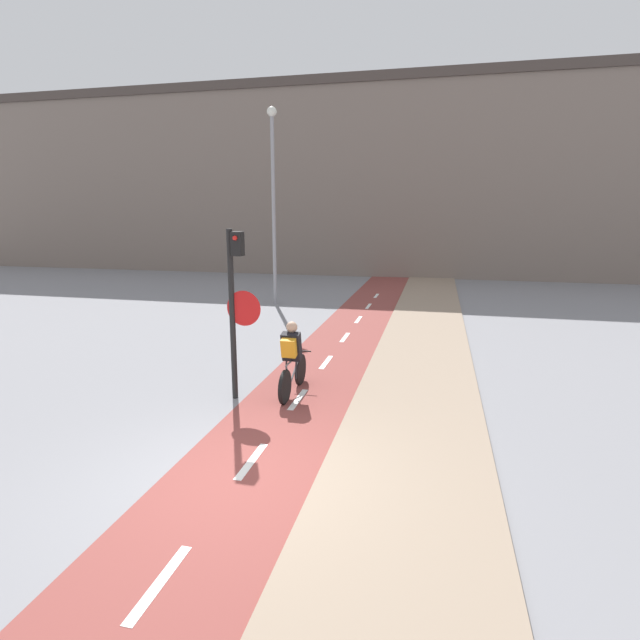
% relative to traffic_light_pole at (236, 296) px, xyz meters
% --- Properties ---
extents(ground_plane, '(120.00, 120.00, 0.00)m').
position_rel_traffic_light_pole_xyz_m(ground_plane, '(1.15, -2.86, -2.02)').
color(ground_plane, gray).
extents(bike_lane, '(2.06, 60.00, 0.02)m').
position_rel_traffic_light_pole_xyz_m(bike_lane, '(1.15, -2.85, -2.01)').
color(bike_lane, brown).
rests_on(bike_lane, ground_plane).
extents(sidewalk_strip, '(2.40, 60.00, 0.05)m').
position_rel_traffic_light_pole_xyz_m(sidewalk_strip, '(3.39, -2.86, -1.99)').
color(sidewalk_strip, gray).
rests_on(sidewalk_strip, ground_plane).
extents(building_row_background, '(60.00, 5.20, 10.70)m').
position_rel_traffic_light_pole_xyz_m(building_row_background, '(1.15, 21.66, 3.34)').
color(building_row_background, slate).
rests_on(building_row_background, ground_plane).
extents(traffic_light_pole, '(0.67, 0.25, 3.26)m').
position_rel_traffic_light_pole_xyz_m(traffic_light_pole, '(0.00, 0.00, 0.00)').
color(traffic_light_pole, black).
rests_on(traffic_light_pole, ground_plane).
extents(street_lamp_far, '(0.36, 0.36, 7.34)m').
position_rel_traffic_light_pole_xyz_m(street_lamp_far, '(-2.54, 9.96, 2.43)').
color(street_lamp_far, gray).
rests_on(street_lamp_far, ground_plane).
extents(cyclist_near, '(0.46, 1.76, 1.49)m').
position_rel_traffic_light_pole_xyz_m(cyclist_near, '(0.96, 0.43, -1.31)').
color(cyclist_near, black).
rests_on(cyclist_near, ground_plane).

